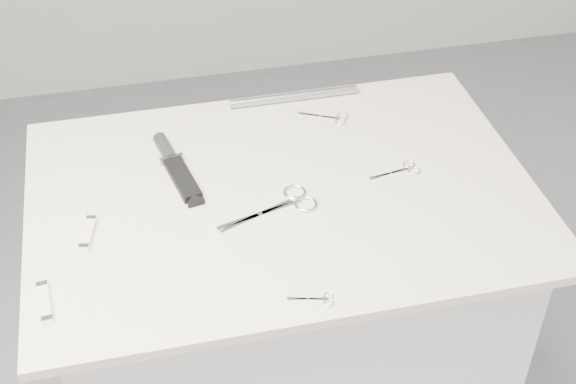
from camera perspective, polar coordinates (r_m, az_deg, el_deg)
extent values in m
cube|color=silver|center=(1.92, -0.33, -10.79)|extent=(0.90, 0.60, 0.90)
cube|color=beige|center=(1.60, -0.39, -0.16)|extent=(1.00, 0.70, 0.02)
cube|color=white|center=(1.53, -2.01, -1.60)|extent=(0.18, 0.08, 0.00)
cylinder|color=white|center=(1.53, -2.01, -1.57)|extent=(0.01, 0.01, 0.00)
torus|color=white|center=(1.58, 0.47, -0.02)|extent=(0.05, 0.05, 0.01)
torus|color=white|center=(1.55, 1.28, -0.87)|extent=(0.05, 0.05, 0.01)
cube|color=white|center=(1.65, 7.29, 1.32)|extent=(0.10, 0.03, 0.00)
cylinder|color=white|center=(1.65, 7.30, 1.34)|extent=(0.01, 0.01, 0.00)
torus|color=white|center=(1.67, 8.59, 1.95)|extent=(0.03, 0.03, 0.00)
torus|color=white|center=(1.66, 8.98, 1.50)|extent=(0.03, 0.03, 0.00)
cube|color=white|center=(1.80, 2.26, 5.41)|extent=(0.09, 0.06, 0.00)
cylinder|color=white|center=(1.80, 2.26, 5.43)|extent=(0.01, 0.01, 0.00)
torus|color=white|center=(1.80, 3.90, 5.40)|extent=(0.03, 0.03, 0.00)
torus|color=white|center=(1.79, 3.76, 4.99)|extent=(0.03, 0.03, 0.00)
cube|color=white|center=(1.38, 1.43, -7.63)|extent=(0.07, 0.03, 0.00)
cylinder|color=white|center=(1.37, 1.43, -7.61)|extent=(0.00, 0.00, 0.00)
torus|color=white|center=(1.38, 2.91, -7.39)|extent=(0.02, 0.02, 0.00)
torus|color=white|center=(1.37, 2.93, -7.89)|extent=(0.02, 0.02, 0.00)
cube|color=black|center=(1.62, -7.52, 0.96)|extent=(0.07, 0.14, 0.02)
cube|color=gray|center=(1.68, -8.29, 2.33)|extent=(0.05, 0.02, 0.02)
cylinder|color=black|center=(1.71, -8.73, 3.10)|extent=(0.05, 0.09, 0.03)
cube|color=silver|center=(1.42, -16.91, -7.51)|extent=(0.03, 0.09, 0.01)
cube|color=white|center=(1.45, -17.08, -6.36)|extent=(0.02, 0.01, 0.01)
cube|color=white|center=(1.40, -16.75, -8.69)|extent=(0.02, 0.01, 0.01)
cube|color=silver|center=(1.53, -14.04, -2.85)|extent=(0.04, 0.09, 0.01)
cube|color=white|center=(1.56, -13.79, -1.88)|extent=(0.02, 0.01, 0.01)
cube|color=white|center=(1.51, -14.30, -3.84)|extent=(0.02, 0.01, 0.01)
cylinder|color=gray|center=(1.85, 0.43, 6.80)|extent=(0.30, 0.02, 0.02)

